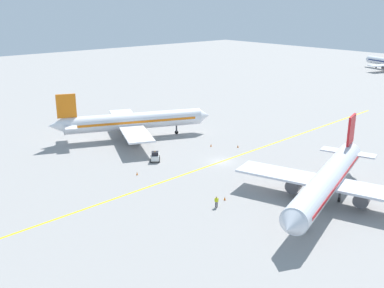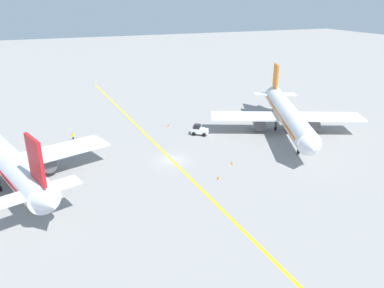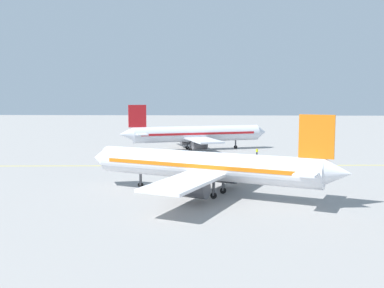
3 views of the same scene
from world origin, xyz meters
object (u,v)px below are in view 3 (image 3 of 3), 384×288
(airplane_adjacent_stand, at_px, (195,134))
(traffic_cone_far_edge, at_px, (136,167))
(ground_crew_worker, at_px, (257,152))
(traffic_cone_mid_apron, at_px, (245,155))
(baggage_tug_white, at_px, (239,169))
(traffic_cone_near_nose, at_px, (277,169))
(traffic_cone_by_wingtip, at_px, (154,171))
(airplane_at_gate, at_px, (207,167))

(airplane_adjacent_stand, xyz_separation_m, traffic_cone_far_edge, (-27.17, 9.58, -3.43))
(ground_crew_worker, bearing_deg, traffic_cone_mid_apron, 109.43)
(baggage_tug_white, height_order, ground_crew_worker, baggage_tug_white)
(traffic_cone_mid_apron, xyz_separation_m, traffic_cone_far_edge, (-16.55, 20.19, 0.00))
(traffic_cone_near_nose, bearing_deg, ground_crew_worker, 4.97)
(baggage_tug_white, bearing_deg, traffic_cone_near_nose, -60.40)
(airplane_adjacent_stand, bearing_deg, traffic_cone_near_nose, -151.99)
(airplane_adjacent_stand, bearing_deg, traffic_cone_mid_apron, -135.00)
(traffic_cone_by_wingtip, bearing_deg, traffic_cone_mid_apron, -38.52)
(ground_crew_worker, height_order, traffic_cone_near_nose, ground_crew_worker)
(ground_crew_worker, relative_size, traffic_cone_far_edge, 3.05)
(traffic_cone_near_nose, bearing_deg, airplane_adjacent_stand, 28.01)
(traffic_cone_near_nose, bearing_deg, traffic_cone_far_edge, 88.22)
(airplane_at_gate, xyz_separation_m, traffic_cone_far_edge, (19.97, 12.59, -3.43))
(baggage_tug_white, bearing_deg, traffic_cone_by_wingtip, 88.09)
(baggage_tug_white, relative_size, traffic_cone_mid_apron, 6.00)
(airplane_at_gate, xyz_separation_m, airplane_adjacent_stand, (47.13, 3.01, 0.00))
(traffic_cone_far_edge, bearing_deg, airplane_at_gate, -147.77)
(airplane_at_gate, relative_size, traffic_cone_mid_apron, 61.46)
(baggage_tug_white, height_order, traffic_cone_far_edge, baggage_tug_white)
(airplane_at_gate, xyz_separation_m, ground_crew_worker, (37.46, -10.26, -2.80))
(traffic_cone_mid_apron, distance_m, traffic_cone_by_wingtip, 26.39)
(airplane_adjacent_stand, xyz_separation_m, traffic_cone_mid_apron, (-10.61, -10.61, -3.43))
(airplane_at_gate, distance_m, traffic_cone_mid_apron, 37.46)
(airplane_adjacent_stand, relative_size, traffic_cone_by_wingtip, 62.90)
(airplane_at_gate, relative_size, airplane_adjacent_stand, 0.98)
(traffic_cone_near_nose, distance_m, traffic_cone_far_edge, 24.45)
(airplane_at_gate, relative_size, traffic_cone_near_nose, 61.46)
(traffic_cone_by_wingtip, distance_m, traffic_cone_far_edge, 5.56)
(ground_crew_worker, relative_size, traffic_cone_by_wingtip, 3.05)
(baggage_tug_white, distance_m, traffic_cone_mid_apron, 21.27)
(airplane_at_gate, distance_m, baggage_tug_white, 16.48)
(airplane_adjacent_stand, height_order, traffic_cone_far_edge, airplane_adjacent_stand)
(airplane_adjacent_stand, distance_m, baggage_tug_white, 32.88)
(traffic_cone_near_nose, height_order, traffic_cone_far_edge, same)
(traffic_cone_mid_apron, bearing_deg, baggage_tug_white, 173.37)
(traffic_cone_near_nose, bearing_deg, airplane_at_gate, 148.34)
(traffic_cone_near_nose, distance_m, traffic_cone_by_wingtip, 20.95)
(airplane_at_gate, relative_size, baggage_tug_white, 10.25)
(airplane_adjacent_stand, height_order, ground_crew_worker, airplane_adjacent_stand)
(traffic_cone_mid_apron, bearing_deg, airplane_adjacent_stand, 45.00)
(airplane_at_gate, distance_m, traffic_cone_near_nose, 22.83)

